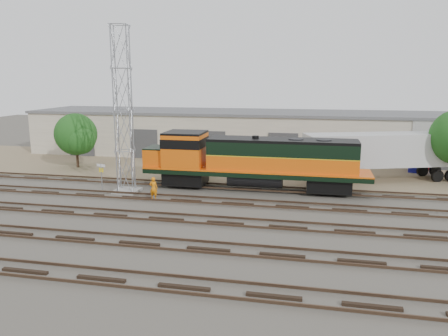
% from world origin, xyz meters
% --- Properties ---
extents(ground, '(140.00, 140.00, 0.00)m').
position_xyz_m(ground, '(0.00, 0.00, 0.00)').
color(ground, '#47423A').
rests_on(ground, ground).
extents(dirt_strip, '(80.00, 16.00, 0.02)m').
position_xyz_m(dirt_strip, '(0.00, 15.00, 0.01)').
color(dirt_strip, '#726047').
rests_on(dirt_strip, ground).
extents(tracks, '(80.00, 20.40, 0.28)m').
position_xyz_m(tracks, '(0.00, -3.00, 0.08)').
color(tracks, black).
rests_on(tracks, ground).
extents(warehouse, '(58.40, 10.40, 5.30)m').
position_xyz_m(warehouse, '(0.04, 22.98, 2.65)').
color(warehouse, beige).
rests_on(warehouse, ground).
extents(locomotive, '(18.68, 3.28, 4.49)m').
position_xyz_m(locomotive, '(0.30, 6.00, 2.55)').
color(locomotive, black).
rests_on(locomotive, tracks).
extents(signal_tower, '(1.95, 1.95, 13.22)m').
position_xyz_m(signal_tower, '(-9.60, 3.23, 6.46)').
color(signal_tower, gray).
rests_on(signal_tower, ground).
extents(sign_post, '(0.88, 0.28, 2.19)m').
position_xyz_m(sign_post, '(-12.03, 3.64, 1.53)').
color(sign_post, gray).
rests_on(sign_post, ground).
extents(worker, '(0.65, 0.44, 1.76)m').
position_xyz_m(worker, '(-6.62, 1.58, 0.88)').
color(worker, orange).
rests_on(worker, ground).
extents(semi_trailer, '(14.21, 7.30, 4.33)m').
position_xyz_m(semi_trailer, '(11.66, 11.98, 2.72)').
color(semi_trailer, '#BCBCBC').
rests_on(semi_trailer, ground).
extents(dumpster_blue, '(1.97, 1.91, 1.50)m').
position_xyz_m(dumpster_blue, '(15.51, 16.42, 0.75)').
color(dumpster_blue, navy).
rests_on(dumpster_blue, ground).
extents(dumpster_red, '(1.95, 1.90, 1.40)m').
position_xyz_m(dumpster_red, '(16.86, 18.32, 0.70)').
color(dumpster_red, maroon).
rests_on(dumpster_red, ground).
extents(tree_west, '(4.55, 4.33, 5.67)m').
position_xyz_m(tree_west, '(-18.69, 11.44, 3.39)').
color(tree_west, '#382619').
rests_on(tree_west, ground).
extents(tree_mid, '(3.98, 3.79, 3.79)m').
position_xyz_m(tree_mid, '(-6.30, 9.11, 1.57)').
color(tree_mid, '#382619').
rests_on(tree_mid, ground).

